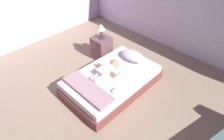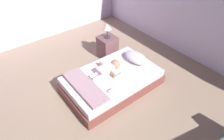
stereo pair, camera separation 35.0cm
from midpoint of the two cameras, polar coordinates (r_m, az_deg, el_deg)
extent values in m
plane|color=gray|center=(3.45, -10.11, -14.15)|extent=(8.00, 8.00, 0.00)
cube|color=brown|center=(3.84, -2.61, -4.05)|extent=(1.13, 1.83, 0.20)
cube|color=silver|center=(3.73, -2.69, -2.14)|extent=(1.08, 1.76, 0.14)
ellipsoid|color=silver|center=(4.02, 3.66, 4.10)|extent=(0.54, 0.33, 0.15)
cube|color=white|center=(3.66, -4.73, -0.29)|extent=(0.20, 0.31, 0.14)
sphere|color=tan|center=(3.76, -2.06, 1.65)|extent=(0.19, 0.19, 0.19)
cylinder|color=tan|center=(3.79, -5.93, 1.22)|extent=(0.17, 0.06, 0.06)
cylinder|color=tan|center=(3.58, -2.33, -1.19)|extent=(0.17, 0.07, 0.06)
cylinder|color=white|center=(3.60, -8.03, -2.10)|extent=(0.06, 0.18, 0.06)
cylinder|color=white|center=(3.54, -7.04, -2.85)|extent=(0.06, 0.18, 0.06)
cube|color=#3489E4|center=(3.68, -0.74, -1.13)|extent=(0.02, 0.14, 0.01)
cube|color=white|center=(3.71, -0.06, -0.46)|extent=(0.02, 0.03, 0.01)
cube|color=brown|center=(4.60, -5.24, 6.56)|extent=(0.39, 0.39, 0.51)
sphere|color=tan|center=(4.43, -7.36, 6.71)|extent=(0.03, 0.03, 0.03)
cylinder|color=#333338|center=(4.46, -5.44, 9.43)|extent=(0.15, 0.15, 0.02)
cylinder|color=#333338|center=(4.40, -5.53, 10.60)|extent=(0.02, 0.02, 0.19)
cone|color=silver|center=(4.33, -5.66, 12.46)|extent=(0.19, 0.19, 0.13)
cube|color=#AD8993|center=(3.39, -10.21, -5.63)|extent=(1.01, 0.33, 0.06)
cube|color=#71BC6D|center=(3.81, -5.79, 0.82)|extent=(0.10, 0.10, 0.07)
cylinder|color=white|center=(3.33, -2.29, -6.13)|extent=(0.05, 0.11, 0.05)
cone|color=#E9BC6D|center=(3.30, -2.31, -5.68)|extent=(0.04, 0.04, 0.02)
camera|label=1|loc=(0.18, -92.78, -2.30)|focal=31.07mm
camera|label=2|loc=(0.18, 87.22, 2.30)|focal=31.07mm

